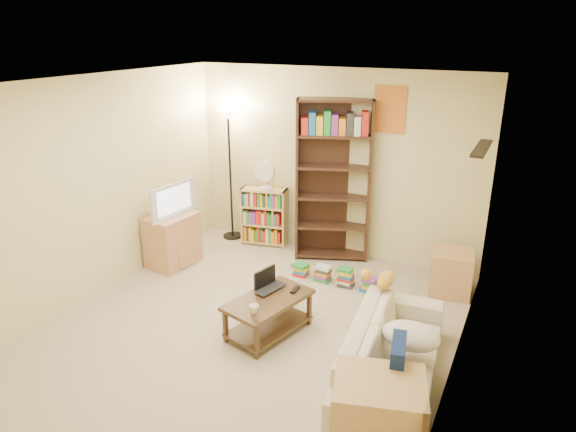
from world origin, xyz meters
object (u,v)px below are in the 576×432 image
(side_table, at_px, (451,272))
(end_cabinet, at_px, (378,413))
(coffee_table, at_px, (268,311))
(laptop, at_px, (274,290))
(sofa, at_px, (392,355))
(short_bookshelf, at_px, (264,216))
(tall_bookshelf, at_px, (333,177))
(floor_lamp, at_px, (229,137))
(television, at_px, (169,199))
(desk_fan, at_px, (265,174))
(tabby_cat, at_px, (382,279))
(mug, at_px, (254,309))
(tv_stand, at_px, (173,240))

(side_table, distance_m, end_cabinet, 2.65)
(coffee_table, xyz_separation_m, laptop, (-0.01, 0.15, 0.16))
(sofa, bearing_deg, short_bookshelf, 42.16)
(tall_bookshelf, xyz_separation_m, floor_lamp, (-1.58, 0.00, 0.39))
(television, relative_size, tall_bookshelf, 0.36)
(desk_fan, distance_m, side_table, 2.76)
(television, relative_size, floor_lamp, 0.40)
(desk_fan, xyz_separation_m, side_table, (2.63, -0.29, -0.80))
(tabby_cat, bearing_deg, laptop, -161.37)
(mug, bearing_deg, tabby_cat, 38.74)
(tabby_cat, xyz_separation_m, floor_lamp, (-2.73, 1.54, 0.90))
(sofa, xyz_separation_m, short_bookshelf, (-2.50, 2.23, 0.14))
(tabby_cat, relative_size, laptop, 1.06)
(tv_stand, relative_size, floor_lamp, 0.36)
(end_cabinet, bearing_deg, floor_lamp, 136.58)
(tabby_cat, bearing_deg, tv_stand, 172.31)
(floor_lamp, bearing_deg, television, -99.80)
(sofa, xyz_separation_m, end_cabinet, (0.10, -0.75, 0.00))
(sofa, distance_m, desk_fan, 3.38)
(television, height_order, end_cabinet, television)
(sofa, height_order, tabby_cat, tabby_cat)
(laptop, distance_m, side_table, 2.18)
(mug, height_order, tv_stand, tv_stand)
(mug, xyz_separation_m, end_cabinet, (1.42, -0.64, -0.17))
(sofa, xyz_separation_m, coffee_table, (-1.34, 0.20, -0.02))
(floor_lamp, bearing_deg, side_table, -5.85)
(sofa, xyz_separation_m, desk_fan, (-2.46, 2.19, 0.79))
(short_bookshelf, height_order, desk_fan, desk_fan)
(coffee_table, xyz_separation_m, floor_lamp, (-1.71, 2.03, 1.26))
(sofa, relative_size, end_cabinet, 2.93)
(coffee_table, xyz_separation_m, end_cabinet, (1.44, -0.95, 0.02))
(tall_bookshelf, distance_m, side_table, 1.88)
(tall_bookshelf, distance_m, desk_fan, 0.99)
(television, xyz_separation_m, side_table, (3.42, 0.81, -0.64))
(mug, xyz_separation_m, desk_fan, (-1.13, 2.30, 0.62))
(laptop, height_order, tv_stand, tv_stand)
(mug, distance_m, tv_stand, 2.27)
(desk_fan, bearing_deg, television, -125.79)
(tabby_cat, distance_m, end_cabinet, 1.54)
(coffee_table, bearing_deg, tv_stand, 169.25)
(tabby_cat, distance_m, side_table, 1.35)
(tabby_cat, bearing_deg, sofa, -65.29)
(laptop, height_order, end_cabinet, end_cabinet)
(desk_fan, bearing_deg, end_cabinet, -48.99)
(floor_lamp, relative_size, end_cabinet, 2.86)
(floor_lamp, bearing_deg, desk_fan, -4.11)
(tabby_cat, relative_size, side_table, 0.82)
(television, distance_m, end_cabinet, 3.87)
(tabby_cat, bearing_deg, coffee_table, -154.04)
(desk_fan, relative_size, end_cabinet, 0.64)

